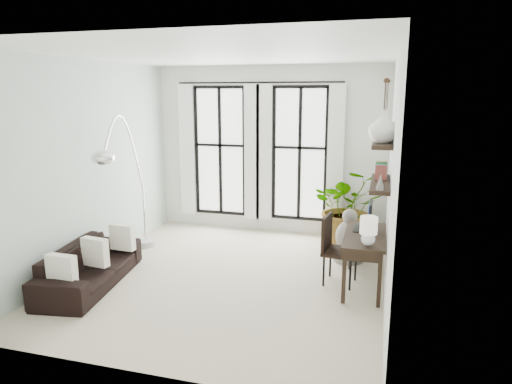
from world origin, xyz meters
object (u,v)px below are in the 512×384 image
at_px(plant, 348,207).
at_px(desk_chair, 334,245).
at_px(sofa, 90,266).
at_px(arc_lamp, 124,149).
at_px(desk, 365,239).
at_px(buddha, 349,239).

distance_m(plant, desk_chair, 1.74).
height_order(sofa, arc_lamp, arc_lamp).
bearing_deg(plant, sofa, -140.78).
bearing_deg(arc_lamp, plant, 29.68).
bearing_deg(desk, plant, 101.20).
bearing_deg(buddha, arc_lamp, -162.39).
bearing_deg(plant, arc_lamp, -150.32).
bearing_deg(plant, desk, -78.80).
height_order(arc_lamp, buddha, arc_lamp).
relative_size(plant, desk, 1.08).
bearing_deg(desk_chair, sofa, -155.27).
bearing_deg(arc_lamp, buddha, 17.61).
bearing_deg(arc_lamp, desk_chair, 2.35).
height_order(sofa, buddha, buddha).
bearing_deg(buddha, desk, -75.08).
height_order(plant, desk, plant).
relative_size(plant, arc_lamp, 0.59).
distance_m(desk_chair, arc_lamp, 3.48).
xyz_separation_m(plant, arc_lamp, (-3.28, -1.87, 1.14)).
xyz_separation_m(sofa, desk, (3.75, 0.91, 0.44)).
height_order(sofa, desk, desk).
distance_m(desk_chair, buddha, 0.97).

